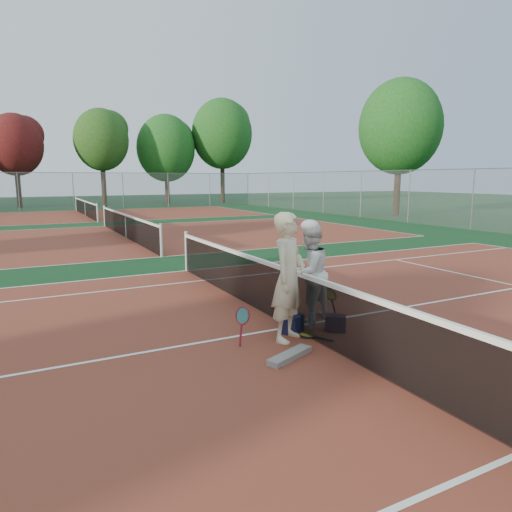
# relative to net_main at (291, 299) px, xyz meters

# --- Properties ---
(ground) EXTENTS (130.00, 130.00, 0.00)m
(ground) POSITION_rel_net_main_xyz_m (0.00, 0.00, -0.51)
(ground) COLOR #0E3316
(ground) RESTS_ON ground
(court_main) EXTENTS (23.77, 10.97, 0.01)m
(court_main) POSITION_rel_net_main_xyz_m (0.00, 0.00, -0.51)
(court_main) COLOR maroon
(court_main) RESTS_ON ground
(court_far_a) EXTENTS (23.77, 10.97, 0.01)m
(court_far_a) POSITION_rel_net_main_xyz_m (0.00, 13.50, -0.51)
(court_far_a) COLOR maroon
(court_far_a) RESTS_ON ground
(court_far_b) EXTENTS (23.77, 10.97, 0.01)m
(court_far_b) POSITION_rel_net_main_xyz_m (0.00, 27.00, -0.51)
(court_far_b) COLOR maroon
(court_far_b) RESTS_ON ground
(net_main) EXTENTS (0.10, 10.98, 1.02)m
(net_main) POSITION_rel_net_main_xyz_m (0.00, 0.00, 0.00)
(net_main) COLOR black
(net_main) RESTS_ON ground
(net_far_a) EXTENTS (0.10, 10.98, 1.02)m
(net_far_a) POSITION_rel_net_main_xyz_m (0.00, 13.50, 0.00)
(net_far_a) COLOR black
(net_far_a) RESTS_ON ground
(net_far_b) EXTENTS (0.10, 10.98, 1.02)m
(net_far_b) POSITION_rel_net_main_xyz_m (0.00, 27.00, 0.00)
(net_far_b) COLOR black
(net_far_b) RESTS_ON ground
(fence_back) EXTENTS (32.00, 0.06, 3.00)m
(fence_back) POSITION_rel_net_main_xyz_m (0.00, 34.00, 0.99)
(fence_back) COLOR slate
(fence_back) RESTS_ON ground
(player_a) EXTENTS (0.88, 0.82, 2.03)m
(player_a) POSITION_rel_net_main_xyz_m (-0.35, -0.49, 0.50)
(player_a) COLOR beige
(player_a) RESTS_ON ground
(player_b) EXTENTS (1.01, 0.88, 1.76)m
(player_b) POSITION_rel_net_main_xyz_m (0.48, 0.19, 0.37)
(player_b) COLOR white
(player_b) RESTS_ON ground
(racket_red) EXTENTS (0.29, 0.31, 0.59)m
(racket_red) POSITION_rel_net_main_xyz_m (-1.09, -0.36, -0.21)
(racket_red) COLOR maroon
(racket_red) RESTS_ON ground
(racket_black_held) EXTENTS (0.41, 0.39, 0.54)m
(racket_black_held) POSITION_rel_net_main_xyz_m (0.98, 0.21, -0.24)
(racket_black_held) COLOR black
(racket_black_held) RESTS_ON ground
(racket_spare) EXTENTS (0.54, 0.65, 0.05)m
(racket_spare) POSITION_rel_net_main_xyz_m (-0.02, -0.53, -0.49)
(racket_spare) COLOR black
(racket_spare) RESTS_ON ground
(sports_bag_navy) EXTENTS (0.45, 0.42, 0.29)m
(sports_bag_navy) POSITION_rel_net_main_xyz_m (-0.11, -0.25, -0.36)
(sports_bag_navy) COLOR black
(sports_bag_navy) RESTS_ON ground
(sports_bag_purple) EXTENTS (0.41, 0.38, 0.27)m
(sports_bag_purple) POSITION_rel_net_main_xyz_m (0.56, -0.51, -0.37)
(sports_bag_purple) COLOR black
(sports_bag_purple) RESTS_ON ground
(net_cover_canvas) EXTENTS (0.85, 0.50, 0.09)m
(net_cover_canvas) POSITION_rel_net_main_xyz_m (-0.74, -1.18, -0.47)
(net_cover_canvas) COLOR slate
(net_cover_canvas) RESTS_ON ground
(water_bottle) EXTENTS (0.09, 0.09, 0.30)m
(water_bottle) POSITION_rel_net_main_xyz_m (0.24, -0.26, -0.36)
(water_bottle) COLOR silver
(water_bottle) RESTS_ON ground
(tree_back_maroon) EXTENTS (4.51, 4.51, 7.92)m
(tree_back_maroon) POSITION_rel_net_main_xyz_m (-3.98, 37.71, 4.79)
(tree_back_maroon) COLOR #382314
(tree_back_maroon) RESTS_ON ground
(tree_back_3) EXTENTS (4.80, 4.80, 8.71)m
(tree_back_3) POSITION_rel_net_main_xyz_m (2.95, 37.27, 5.41)
(tree_back_3) COLOR #382314
(tree_back_3) RESTS_ON ground
(tree_back_4) EXTENTS (5.65, 5.65, 8.69)m
(tree_back_4) POSITION_rel_net_main_xyz_m (9.16, 38.24, 4.92)
(tree_back_4) COLOR #382314
(tree_back_4) RESTS_ON ground
(tree_back_5) EXTENTS (6.12, 6.12, 10.50)m
(tree_back_5) POSITION_rel_net_main_xyz_m (14.81, 37.50, 6.46)
(tree_back_5) COLOR #382314
(tree_back_5) RESTS_ON ground
(tree_right_1) EXTENTS (5.52, 5.52, 9.13)m
(tree_right_1) POSITION_rel_net_main_xyz_m (19.17, 17.25, 5.43)
(tree_right_1) COLOR #382314
(tree_right_1) RESTS_ON ground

